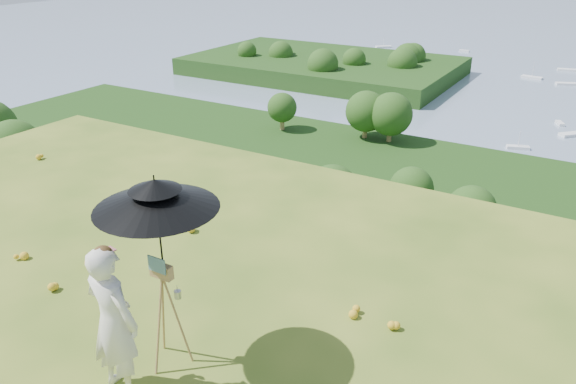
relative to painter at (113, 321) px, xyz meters
The scene contains 12 objects.
ground 2.08m from the painter, behind, with size 14.00×14.00×0.00m, color #45631C.
forest_slope 46.02m from the painter, 93.09° to the left, with size 140.00×56.00×22.00m, color #16390F.
shoreline_tier 83.55m from the painter, 91.44° to the left, with size 170.00×28.00×8.00m, color gray.
peninsula 175.53m from the painter, 116.39° to the left, with size 90.00×60.00×12.00m, color #16390F, non-canonical shape.
slope_trees 38.43m from the painter, 93.09° to the left, with size 110.00×50.00×6.00m, color #244B16, non-canonical shape.
harbor_town 80.89m from the painter, 91.44° to the left, with size 110.00×22.00×5.00m, color silver, non-canonical shape.
moored_boats 165.23m from the painter, 95.11° to the left, with size 140.00×140.00×0.70m, color white, non-canonical shape.
wildflowers 2.06m from the painter, behind, with size 10.00×10.50×0.12m, color gold, non-canonical shape.
painter is the anchor object (origin of this frame).
field_easel 0.64m from the painter, 73.83° to the left, with size 0.54×0.54×1.42m, color olive, non-canonical shape.
sun_umbrella 1.08m from the painter, 74.35° to the left, with size 1.30×1.30×1.16m, color black, non-canonical shape.
painter_cap 0.83m from the painter, ahead, with size 0.20×0.24×0.10m, color #C66D74, non-canonical shape.
Camera 1 is at (5.86, -3.10, 4.47)m, focal length 35.00 mm.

